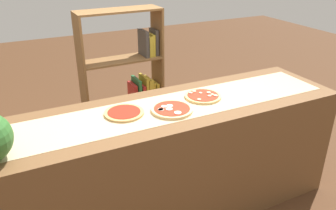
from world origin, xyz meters
TOP-DOWN VIEW (x-y plane):
  - ground_plane at (0.00, 0.00)m, footprint 12.00×12.00m
  - counter at (0.00, 0.00)m, footprint 2.52×0.67m
  - parchment_paper at (0.00, 0.00)m, footprint 2.38×0.42m
  - pizza_plain_0 at (-0.30, 0.04)m, footprint 0.26×0.26m
  - pizza_mozzarella_1 at (-0.00, -0.06)m, footprint 0.28×0.28m
  - pizza_mushroom_2 at (0.30, 0.04)m, footprint 0.26×0.26m
  - bookshelf at (0.14, 1.07)m, footprint 0.77×0.27m

SIDE VIEW (x-z plane):
  - ground_plane at x=0.00m, z-range 0.00..0.00m
  - counter at x=0.00m, z-range 0.00..0.88m
  - bookshelf at x=0.14m, z-range -0.06..1.31m
  - parchment_paper at x=0.00m, z-range 0.88..0.88m
  - pizza_plain_0 at x=-0.30m, z-range 0.88..0.90m
  - pizza_mushroom_2 at x=0.30m, z-range 0.88..0.90m
  - pizza_mozzarella_1 at x=0.00m, z-range 0.88..0.91m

